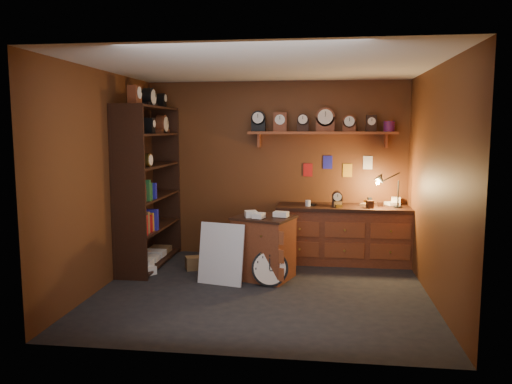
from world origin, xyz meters
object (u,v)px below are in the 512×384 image
Objects in this scene: shelving_unit at (147,180)px; big_round_clock at (270,268)px; workbench at (344,231)px; low_cabinet at (264,245)px.

big_round_clock is at bearing -22.47° from shelving_unit.
shelving_unit is 2.99m from workbench.
shelving_unit is at bearing -174.67° from low_cabinet.
workbench is at bearing 52.49° from big_round_clock.
workbench is (2.84, 0.49, -0.78)m from shelving_unit.
big_round_clock is (1.87, -0.77, -1.03)m from shelving_unit.
big_round_clock is at bearing -49.99° from low_cabinet.
low_cabinet is at bearing -138.80° from workbench.
shelving_unit is at bearing -170.13° from workbench.
low_cabinet is 0.40m from big_round_clock.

